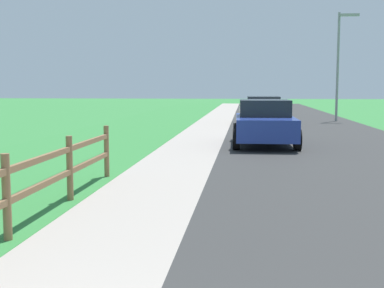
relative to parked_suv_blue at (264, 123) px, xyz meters
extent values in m
plane|color=#337D3B|center=(-1.43, 8.96, -0.76)|extent=(120.00, 120.00, 0.00)
cube|color=#313131|center=(2.07, 10.96, -0.75)|extent=(7.00, 66.00, 0.01)
cube|color=#A49A91|center=(-4.43, 10.96, -0.75)|extent=(6.00, 66.00, 0.01)
cube|color=#337D3B|center=(-5.93, 10.96, -0.75)|extent=(5.00, 66.00, 0.00)
cylinder|color=brown|center=(-3.65, -11.29, -0.19)|extent=(0.11, 0.11, 1.13)
cylinder|color=brown|center=(-3.65, -8.94, -0.19)|extent=(0.11, 0.11, 1.13)
cylinder|color=brown|center=(-3.65, -6.59, -0.19)|extent=(0.11, 0.11, 1.13)
cube|color=brown|center=(-3.65, -11.29, -0.25)|extent=(0.07, 9.41, 0.09)
cube|color=brown|center=(-3.65, -11.29, 0.14)|extent=(0.07, 9.41, 0.09)
cube|color=navy|center=(0.00, -0.05, -0.13)|extent=(1.98, 4.29, 0.70)
cube|color=#1E232B|center=(0.00, 0.18, 0.50)|extent=(1.71, 1.96, 0.55)
cylinder|color=black|center=(-0.97, 1.25, -0.43)|extent=(0.23, 0.66, 0.66)
cylinder|color=black|center=(0.92, 1.28, -0.43)|extent=(0.23, 0.66, 0.66)
cylinder|color=black|center=(-0.92, -1.39, -0.43)|extent=(0.23, 0.66, 0.66)
cylinder|color=black|center=(0.97, -1.35, -0.43)|extent=(0.23, 0.66, 0.66)
cube|color=white|center=(0.28, 10.63, -0.12)|extent=(1.95, 4.82, 0.64)
cube|color=#1E232B|center=(0.28, 10.50, 0.45)|extent=(1.70, 2.51, 0.51)
cylinder|color=black|center=(-0.68, 12.11, -0.38)|extent=(0.23, 0.75, 0.75)
cylinder|color=black|center=(1.23, 12.12, -0.38)|extent=(0.23, 0.75, 0.75)
cylinder|color=black|center=(-0.66, 9.13, -0.38)|extent=(0.23, 0.75, 0.75)
cylinder|color=black|center=(1.25, 9.14, -0.38)|extent=(0.23, 0.75, 0.75)
cylinder|color=gray|center=(4.56, 12.82, 2.33)|extent=(0.14, 0.14, 6.17)
cube|color=#999999|center=(5.11, 12.82, 5.26)|extent=(1.10, 0.20, 0.14)
camera|label=1|loc=(-0.63, -17.39, 1.21)|focal=47.78mm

